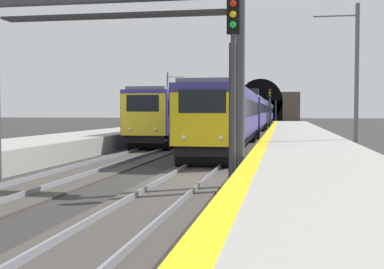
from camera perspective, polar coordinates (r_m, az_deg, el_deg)
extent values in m
plane|color=#302D2B|center=(17.65, -0.64, -5.30)|extent=(320.00, 320.00, 0.00)
cube|color=#9E9B93|center=(17.31, 13.66, -3.87)|extent=(112.00, 4.40, 0.99)
cube|color=yellow|center=(17.25, 7.20, -2.18)|extent=(112.00, 0.50, 0.01)
cube|color=#423D38|center=(17.64, -0.64, -5.20)|extent=(160.00, 2.66, 0.06)
cube|color=gray|center=(17.77, -2.92, -4.80)|extent=(160.00, 0.07, 0.15)
cube|color=gray|center=(17.51, 1.68, -4.92)|extent=(160.00, 0.07, 0.15)
cube|color=#423D38|center=(19.01, -14.25, -4.71)|extent=(160.00, 3.16, 0.06)
cube|color=gray|center=(19.31, -16.20, -4.31)|extent=(160.00, 0.07, 0.15)
cube|color=gray|center=(18.72, -12.25, -4.48)|extent=(160.00, 0.07, 0.15)
cube|color=navy|center=(30.96, 4.07, 2.39)|extent=(20.82, 2.90, 2.61)
cube|color=black|center=(30.96, 4.07, 2.98)|extent=(19.99, 2.92, 0.94)
cube|color=slate|center=(30.98, 4.08, 5.00)|extent=(20.19, 2.48, 0.20)
cube|color=black|center=(31.00, 4.06, -0.37)|extent=(20.40, 2.56, 0.52)
cylinder|color=black|center=(21.69, 1.57, -2.55)|extent=(0.96, 2.56, 0.95)
cylinder|color=black|center=(23.47, 2.20, -2.16)|extent=(0.96, 2.56, 0.95)
cylinder|color=black|center=(38.60, 5.19, -0.28)|extent=(0.96, 2.56, 0.95)
cylinder|color=black|center=(40.39, 5.40, -0.15)|extent=(0.96, 2.56, 0.95)
cube|color=yellow|center=(20.60, 1.17, 1.69)|extent=(0.13, 2.67, 2.20)
cube|color=black|center=(20.55, 1.15, 3.73)|extent=(0.05, 1.95, 0.94)
sphere|color=#F2EACC|center=(20.46, 3.26, -0.41)|extent=(0.20, 0.20, 0.20)
sphere|color=#F2EACC|center=(20.69, -0.96, -0.38)|extent=(0.20, 0.20, 0.20)
cube|color=navy|center=(52.22, 6.54, 2.49)|extent=(20.82, 2.90, 2.61)
cube|color=black|center=(52.22, 6.54, 2.92)|extent=(19.99, 2.92, 0.84)
cube|color=slate|center=(52.23, 6.55, 4.03)|extent=(20.19, 2.48, 0.20)
cube|color=black|center=(52.24, 6.53, 0.85)|extent=(20.40, 2.56, 0.52)
cylinder|color=black|center=(42.93, 5.82, 0.02)|extent=(0.96, 2.56, 0.95)
cylinder|color=black|center=(44.73, 5.98, 0.12)|extent=(0.96, 2.56, 0.95)
cylinder|color=black|center=(59.79, 6.94, 0.75)|extent=(0.96, 2.56, 0.95)
cylinder|color=black|center=(61.58, 7.03, 0.81)|extent=(0.96, 2.56, 0.95)
cube|color=navy|center=(73.52, 7.58, 2.53)|extent=(20.82, 2.90, 2.61)
cube|color=black|center=(73.52, 7.58, 2.84)|extent=(19.99, 2.92, 0.75)
cube|color=slate|center=(73.53, 7.59, 3.62)|extent=(20.19, 2.48, 0.20)
cube|color=black|center=(73.53, 7.57, 1.36)|extent=(20.40, 2.56, 0.52)
cylinder|color=black|center=(64.55, 7.26, 0.89)|extent=(0.96, 2.56, 0.95)
cylinder|color=black|center=(66.35, 7.33, 0.94)|extent=(0.96, 2.56, 0.95)
cylinder|color=black|center=(80.73, 7.77, 1.24)|extent=(0.96, 2.56, 0.95)
cylinder|color=black|center=(82.53, 7.82, 1.27)|extent=(0.96, 2.56, 0.95)
cube|color=navy|center=(94.83, 8.15, 2.55)|extent=(20.82, 2.90, 2.61)
cube|color=black|center=(94.83, 8.15, 2.69)|extent=(19.99, 2.92, 0.87)
cube|color=slate|center=(94.84, 8.16, 3.40)|extent=(20.19, 2.48, 0.20)
cube|color=black|center=(94.84, 8.15, 1.64)|extent=(20.40, 2.56, 0.52)
cylinder|color=black|center=(85.85, 7.97, 1.32)|extent=(0.96, 2.56, 0.95)
cylinder|color=black|center=(87.65, 8.01, 1.35)|extent=(0.96, 2.56, 0.95)
cylinder|color=black|center=(102.04, 8.26, 1.53)|extent=(0.96, 2.56, 0.95)
cylinder|color=black|center=(103.84, 8.29, 1.54)|extent=(0.96, 2.56, 0.95)
cube|color=black|center=(52.25, 6.55, 4.63)|extent=(1.31, 1.68, 0.90)
cube|color=navy|center=(38.96, -1.44, 2.53)|extent=(19.20, 3.19, 2.69)
cube|color=black|center=(38.96, -1.44, 2.91)|extent=(18.43, 3.20, 0.97)
cube|color=slate|center=(38.99, -1.44, 4.65)|extent=(18.61, 2.75, 0.20)
cube|color=black|center=(39.00, -1.43, 0.27)|extent=(18.81, 2.84, 0.53)
cylinder|color=black|center=(31.05, -4.78, -0.98)|extent=(1.01, 2.60, 0.96)
cylinder|color=black|center=(32.78, -3.91, -0.78)|extent=(1.01, 2.60, 0.96)
cylinder|color=black|center=(45.30, 0.36, 0.17)|extent=(1.01, 2.60, 0.96)
cylinder|color=black|center=(47.07, 0.77, 0.27)|extent=(1.01, 2.60, 0.96)
cube|color=yellow|center=(29.66, -5.53, 2.24)|extent=(0.17, 2.69, 2.44)
cube|color=black|center=(29.62, -5.56, 3.51)|extent=(0.08, 1.96, 0.97)
sphere|color=#F2EACC|center=(29.41, -4.12, 0.54)|extent=(0.20, 0.20, 0.20)
sphere|color=#F2EACC|center=(29.86, -6.97, 0.56)|extent=(0.20, 0.20, 0.20)
cube|color=navy|center=(58.33, 2.43, 2.57)|extent=(19.20, 3.19, 2.69)
cube|color=black|center=(58.33, 2.43, 2.89)|extent=(18.43, 3.20, 0.81)
cube|color=slate|center=(58.34, 2.43, 3.99)|extent=(18.61, 2.75, 0.20)
cube|color=black|center=(58.35, 2.43, 1.06)|extent=(18.81, 2.84, 0.53)
cylinder|color=black|center=(49.88, 0.91, 0.40)|extent=(1.01, 2.60, 0.96)
cylinder|color=black|center=(51.65, 1.27, 0.48)|extent=(1.01, 2.60, 0.96)
cylinder|color=black|center=(65.09, 3.35, 0.93)|extent=(1.01, 2.60, 0.96)
cylinder|color=black|center=(66.88, 3.56, 0.97)|extent=(1.01, 2.60, 0.96)
cube|color=navy|center=(77.83, 4.37, 2.58)|extent=(19.20, 3.19, 2.69)
cube|color=black|center=(77.83, 4.37, 2.75)|extent=(18.43, 3.20, 0.86)
cube|color=slate|center=(77.84, 4.37, 3.65)|extent=(18.61, 2.75, 0.20)
cube|color=black|center=(77.84, 4.36, 1.45)|extent=(18.81, 2.84, 0.53)
cylinder|color=black|center=(69.61, 3.54, 1.04)|extent=(1.01, 2.60, 0.96)
cylinder|color=black|center=(71.39, 3.73, 1.08)|extent=(1.01, 2.60, 0.96)
cylinder|color=black|center=(84.32, 4.90, 1.31)|extent=(1.01, 2.60, 0.96)
cylinder|color=black|center=(86.11, 5.03, 1.34)|extent=(1.01, 2.60, 0.96)
cube|color=black|center=(58.36, 2.44, 4.53)|extent=(1.33, 1.71, 0.90)
cylinder|color=#38383D|center=(15.06, 4.62, 2.29)|extent=(0.16, 0.16, 4.70)
cube|color=black|center=(15.31, 4.67, 13.11)|extent=(0.20, 0.38, 1.05)
cube|color=#38383D|center=(15.20, 4.67, 2.30)|extent=(0.04, 0.28, 4.23)
sphere|color=red|center=(15.25, 4.62, 14.40)|extent=(0.20, 0.20, 0.20)
sphere|color=yellow|center=(15.19, 4.62, 13.29)|extent=(0.20, 0.20, 0.20)
sphere|color=green|center=(15.14, 4.61, 12.18)|extent=(0.20, 0.20, 0.20)
cylinder|color=#38383D|center=(58.24, 8.70, 2.15)|extent=(0.16, 0.16, 3.92)
cube|color=black|center=(58.27, 8.72, 4.59)|extent=(0.20, 0.38, 1.05)
cube|color=#38383D|center=(58.38, 8.71, 2.15)|extent=(0.04, 0.28, 3.53)
sphere|color=red|center=(58.15, 8.72, 4.92)|extent=(0.20, 0.20, 0.20)
sphere|color=yellow|center=(58.14, 8.72, 4.62)|extent=(0.20, 0.20, 0.20)
sphere|color=green|center=(58.13, 8.72, 4.33)|extent=(0.20, 0.20, 0.20)
cylinder|color=#38383D|center=(109.79, 9.37, 2.37)|extent=(0.16, 0.16, 3.91)
cube|color=black|center=(109.80, 9.38, 3.58)|extent=(0.20, 0.38, 0.75)
cube|color=#38383D|center=(109.93, 9.37, 2.37)|extent=(0.04, 0.28, 3.52)
sphere|color=red|center=(109.67, 9.38, 3.68)|extent=(0.20, 0.20, 0.20)
sphere|color=yellow|center=(109.67, 9.38, 3.52)|extent=(0.20, 0.20, 0.20)
cylinder|color=#3F3F47|center=(16.16, 5.44, 4.64)|extent=(0.28, 0.28, 6.01)
cube|color=#2D2D33|center=(17.30, -8.94, 13.00)|extent=(0.70, 7.58, 0.08)
cube|color=#51473D|center=(130.41, 7.70, 3.14)|extent=(2.62, 19.63, 7.21)
cube|color=black|center=(129.04, 7.67, 2.67)|extent=(0.12, 10.99, 5.05)
cylinder|color=black|center=(129.07, 7.67, 3.79)|extent=(0.12, 10.99, 10.99)
cylinder|color=#595B60|center=(27.17, 17.98, 5.67)|extent=(0.22, 0.22, 7.86)
cylinder|color=#595B60|center=(27.43, 15.77, 12.67)|extent=(0.08, 2.18, 0.08)
cylinder|color=#595B60|center=(66.22, -2.76, 3.76)|extent=(0.22, 0.22, 7.44)
cylinder|color=#595B60|center=(66.12, -1.84, 6.47)|extent=(0.08, 2.19, 0.08)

